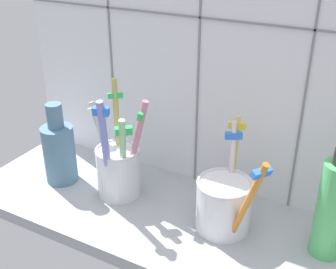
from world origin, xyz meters
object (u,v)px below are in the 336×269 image
Objects in this scene: soap_bottle at (333,208)px; toothbrush_cup_right at (225,202)px; toothbrush_cup_left at (118,166)px; ceramic_vase at (58,152)px.

toothbrush_cup_right is at bearing -173.45° from soap_bottle.
toothbrush_cup_left is 31.77cm from soap_bottle.
soap_bottle reaches higher than ceramic_vase.
soap_bottle is at bearing 6.55° from toothbrush_cup_right.
toothbrush_cup_right reaches higher than ceramic_vase.
toothbrush_cup_right is at bearing 3.46° from ceramic_vase.
ceramic_vase is 0.90× the size of soap_bottle.
toothbrush_cup_left is 1.32× the size of ceramic_vase.
ceramic_vase is at bearing -175.53° from soap_bottle.
soap_bottle is at bearing 4.47° from ceramic_vase.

